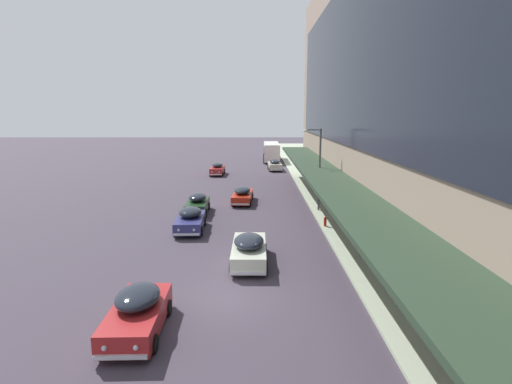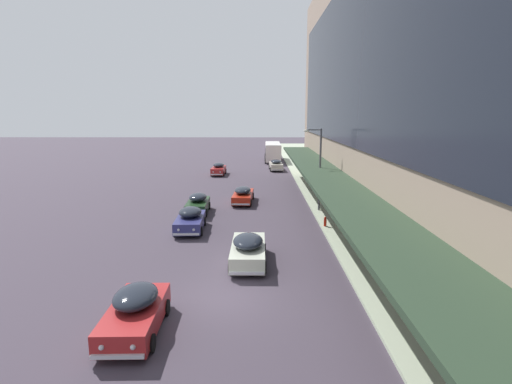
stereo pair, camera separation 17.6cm
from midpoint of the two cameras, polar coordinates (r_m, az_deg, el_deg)
The scene contains 14 objects.
ground at distance 18.43m, azimuth -4.27°, elevation -14.97°, with size 240.00×240.00×0.00m, color #403742.
sidewalk_kerb at distance 20.69m, azimuth 28.70°, elevation -13.13°, with size 10.00×180.00×0.15m, color #A5B196.
building_facade at distance 19.21m, azimuth 31.68°, elevation 17.45°, with size 9.20×80.00×21.54m.
transit_bus_kerbside_front at distance 68.30m, azimuth 2.50°, elevation 5.89°, with size 2.85×9.67×3.11m.
sedan_lead_near at distance 33.18m, azimuth -8.16°, elevation -1.65°, with size 1.83×4.32×1.63m.
sedan_trailing_near at distance 22.02m, azimuth -0.89°, elevation -8.19°, with size 1.99×4.79×1.64m.
sedan_second_near at distance 57.52m, azimuth 2.96°, elevation 3.88°, with size 2.00×4.53×1.59m.
sedan_oncoming_rear at distance 36.66m, azimuth -1.74°, elevation -0.39°, with size 1.98×4.88×1.51m.
sedan_second_mid at distance 28.42m, azimuth -9.21°, elevation -3.88°, with size 2.07×4.38×1.62m.
sedan_oncoming_front at distance 16.25m, azimuth -16.54°, elevation -16.00°, with size 2.06×4.43×1.67m.
sedan_far_back at distance 53.53m, azimuth -5.27°, elevation 3.29°, with size 1.86×4.33×1.59m.
pedestrian_at_kerb at distance 23.39m, azimuth 15.26°, elevation -6.46°, with size 0.43×0.52×1.86m.
street_lamp at distance 33.10m, azimuth 9.01°, elevation 4.08°, with size 1.50×0.28×6.75m.
fire_hydrant at distance 29.07m, azimuth 10.03°, elevation -4.17°, with size 0.20×0.40×0.70m.
Camera 2 is at (1.52, -16.48, 8.13)m, focal length 28.00 mm.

